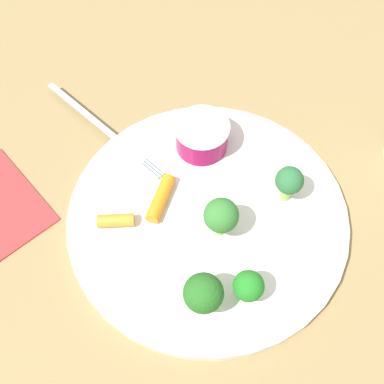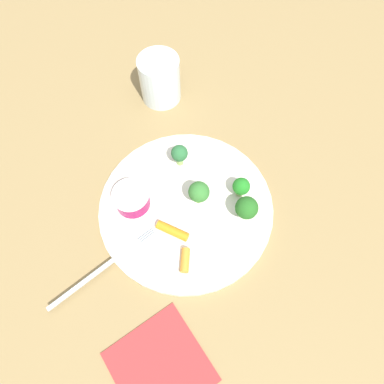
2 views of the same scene
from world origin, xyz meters
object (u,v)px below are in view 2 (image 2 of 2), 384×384
object	(u,v)px
drinking_glass	(160,79)
broccoli_floret_3	(247,208)
carrot_stick_1	(185,260)
fork	(105,266)
carrot_stick_0	(172,231)
broccoli_floret_2	(241,187)
napkin	(160,367)
broccoli_floret_0	(180,154)
plate	(186,207)
broccoli_floret_1	(199,192)
sauce_cup	(132,199)

from	to	relation	value
drinking_glass	broccoli_floret_3	bearing A→B (deg)	21.12
carrot_stick_1	fork	distance (m)	0.12
drinking_glass	carrot_stick_0	bearing A→B (deg)	-1.86
drinking_glass	fork	bearing A→B (deg)	-19.32
carrot_stick_1	drinking_glass	bearing A→B (deg)	-179.29
broccoli_floret_2	carrot_stick_1	bearing A→B (deg)	-45.41
carrot_stick_1	napkin	size ratio (longest dim) A/B	0.30
fork	napkin	xyz separation A→B (m)	(0.15, 0.07, -0.01)
carrot_stick_1	fork	xyz separation A→B (m)	(-0.01, -0.12, -0.01)
broccoli_floret_0	broccoli_floret_2	size ratio (longest dim) A/B	1.18
carrot_stick_1	broccoli_floret_2	bearing A→B (deg)	134.59
broccoli_floret_2	carrot_stick_1	size ratio (longest dim) A/B	1.07
plate	broccoli_floret_0	size ratio (longest dim) A/B	6.24
plate	broccoli_floret_0	world-z (taller)	broccoli_floret_0
drinking_glass	broccoli_floret_1	bearing A→B (deg)	9.11
plate	carrot_stick_0	size ratio (longest dim) A/B	5.42
drinking_glass	napkin	size ratio (longest dim) A/B	0.73
fork	drinking_glass	world-z (taller)	drinking_glass
sauce_cup	drinking_glass	size ratio (longest dim) A/B	0.66
carrot_stick_1	broccoli_floret_1	bearing A→B (deg)	160.45
plate	drinking_glass	size ratio (longest dim) A/B	3.21
plate	carrot_stick_0	xyz separation A→B (m)	(0.04, -0.03, 0.01)
drinking_glass	napkin	world-z (taller)	drinking_glass
carrot_stick_0	fork	size ratio (longest dim) A/B	0.32
broccoli_floret_1	drinking_glass	distance (m)	0.25
plate	broccoli_floret_2	bearing A→B (deg)	97.14
broccoli_floret_3	carrot_stick_1	bearing A→B (deg)	-59.28
drinking_glass	napkin	bearing A→B (deg)	-5.71
sauce_cup	napkin	distance (m)	0.25
broccoli_floret_2	carrot_stick_0	distance (m)	0.13
sauce_cup	broccoli_floret_1	xyz separation A→B (m)	(0.01, 0.11, 0.02)
sauce_cup	carrot_stick_0	size ratio (longest dim) A/B	1.12
broccoli_floret_2	drinking_glass	size ratio (longest dim) A/B	0.44
carrot_stick_1	drinking_glass	world-z (taller)	drinking_glass
sauce_cup	broccoli_floret_3	distance (m)	0.18
broccoli_floret_1	carrot_stick_1	bearing A→B (deg)	-19.55
carrot_stick_0	drinking_glass	size ratio (longest dim) A/B	0.59
broccoli_floret_1	fork	bearing A→B (deg)	-60.12
broccoli_floret_3	carrot_stick_0	size ratio (longest dim) A/B	0.96
plate	sauce_cup	bearing A→B (deg)	-101.11
sauce_cup	carrot_stick_0	world-z (taller)	sauce_cup
fork	broccoli_floret_1	bearing A→B (deg)	119.88
broccoli_floret_0	sauce_cup	bearing A→B (deg)	-52.45
carrot_stick_1	fork	bearing A→B (deg)	-94.02
carrot_stick_0	napkin	size ratio (longest dim) A/B	0.43
broccoli_floret_1	drinking_glass	size ratio (longest dim) A/B	0.57
broccoli_floret_0	napkin	distance (m)	0.32
sauce_cup	drinking_glass	bearing A→B (deg)	163.63
plate	carrot_stick_0	bearing A→B (deg)	-31.99
broccoli_floret_1	broccoli_floret_3	bearing A→B (deg)	62.27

